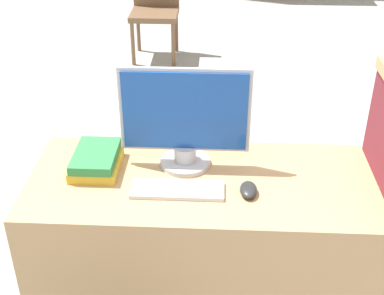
{
  "coord_description": "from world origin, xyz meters",
  "views": [
    {
      "loc": [
        0.05,
        -1.45,
        1.93
      ],
      "look_at": [
        -0.04,
        0.27,
        0.9
      ],
      "focal_mm": 50.0,
      "sensor_mm": 36.0,
      "label": 1
    }
  ],
  "objects_px": {
    "keyboard": "(177,190)",
    "mouse": "(249,190)",
    "monitor": "(185,120)",
    "book_stack": "(96,161)",
    "far_chair": "(155,3)"
  },
  "relations": [
    {
      "from": "keyboard",
      "to": "mouse",
      "type": "relative_size",
      "value": 3.27
    },
    {
      "from": "monitor",
      "to": "mouse",
      "type": "xyz_separation_m",
      "value": [
        0.25,
        -0.2,
        -0.19
      ]
    },
    {
      "from": "monitor",
      "to": "keyboard",
      "type": "distance_m",
      "value": 0.28
    },
    {
      "from": "book_stack",
      "to": "far_chair",
      "type": "distance_m",
      "value": 3.23
    },
    {
      "from": "monitor",
      "to": "mouse",
      "type": "height_order",
      "value": "monitor"
    },
    {
      "from": "monitor",
      "to": "keyboard",
      "type": "relative_size",
      "value": 1.45
    },
    {
      "from": "mouse",
      "to": "far_chair",
      "type": "xyz_separation_m",
      "value": [
        -0.74,
        3.36,
        -0.24
      ]
    },
    {
      "from": "far_chair",
      "to": "monitor",
      "type": "bearing_deg",
      "value": -108.02
    },
    {
      "from": "keyboard",
      "to": "book_stack",
      "type": "relative_size",
      "value": 1.43
    },
    {
      "from": "keyboard",
      "to": "far_chair",
      "type": "height_order",
      "value": "far_chair"
    },
    {
      "from": "mouse",
      "to": "far_chair",
      "type": "height_order",
      "value": "far_chair"
    },
    {
      "from": "keyboard",
      "to": "book_stack",
      "type": "distance_m",
      "value": 0.37
    },
    {
      "from": "monitor",
      "to": "book_stack",
      "type": "relative_size",
      "value": 2.06
    },
    {
      "from": "monitor",
      "to": "far_chair",
      "type": "height_order",
      "value": "monitor"
    },
    {
      "from": "keyboard",
      "to": "mouse",
      "type": "xyz_separation_m",
      "value": [
        0.27,
        0.0,
        0.01
      ]
    }
  ]
}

